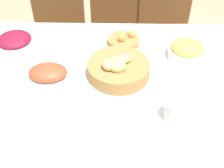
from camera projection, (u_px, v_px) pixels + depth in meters
The scene contains 16 objects.
ground_plane at pixel (109, 161), 1.89m from camera, with size 12.00×12.00×0.00m, color tan.
dining_table at pixel (109, 126), 1.65m from camera, with size 1.65×1.10×0.73m.
chair_far_right at pixel (167, 29), 2.21m from camera, with size 0.46×0.46×0.90m.
chair_far_left at pixel (57, 28), 2.22m from camera, with size 0.43×0.43×0.90m.
chair_far_center at pixel (116, 29), 2.22m from camera, with size 0.44×0.44×0.90m.
bread_basket at pixel (118, 68), 1.39m from camera, with size 0.31×0.31×0.12m.
egg_basket at pixel (124, 40), 1.62m from camera, with size 0.18×0.18×0.08m.
ham_platter at pixel (48, 73), 1.40m from camera, with size 0.30×0.21×0.07m.
pineapple_bowl at pixel (187, 50), 1.51m from camera, with size 0.20×0.20×0.09m.
beet_salad_bowl at pixel (15, 43), 1.55m from camera, with size 0.22×0.22×0.11m.
dinner_plate at pixel (119, 142), 1.11m from camera, with size 0.23×0.23×0.01m.
fork at pixel (84, 141), 1.11m from camera, with size 0.01×0.19×0.00m.
knife at pixel (155, 143), 1.11m from camera, with size 0.01×0.19×0.00m.
spoon at pixel (162, 143), 1.11m from camera, with size 0.01×0.19×0.00m.
drinking_cup at pixel (174, 111), 1.18m from camera, with size 0.08×0.08×0.09m.
butter_dish at pixel (55, 110), 1.22m from camera, with size 0.13×0.08×0.03m.
Camera 1 is at (0.04, -1.06, 1.65)m, focal length 45.00 mm.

